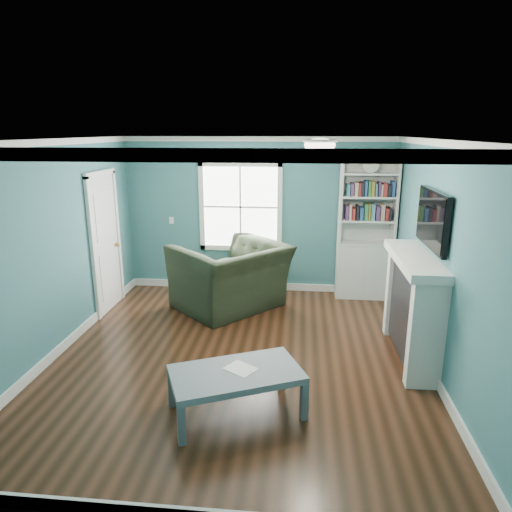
{
  "coord_description": "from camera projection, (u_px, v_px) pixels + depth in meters",
  "views": [
    {
      "loc": [
        0.71,
        -5.05,
        2.7
      ],
      "look_at": [
        0.17,
        0.4,
        1.18
      ],
      "focal_mm": 32.0,
      "sensor_mm": 36.0,
      "label": 1
    }
  ],
  "objects": [
    {
      "name": "trim",
      "position": [
        238.0,
        260.0,
        5.3
      ],
      "size": [
        4.5,
        5.0,
        2.6
      ],
      "color": "white",
      "rests_on": "ground"
    },
    {
      "name": "window",
      "position": [
        240.0,
        207.0,
        7.66
      ],
      "size": [
        1.4,
        0.06,
        1.5
      ],
      "color": "white",
      "rests_on": "room_walls"
    },
    {
      "name": "bookshelf",
      "position": [
        365.0,
        243.0,
        7.42
      ],
      "size": [
        0.9,
        0.35,
        2.31
      ],
      "color": "silver",
      "rests_on": "ground"
    },
    {
      "name": "ceiling_fixture",
      "position": [
        320.0,
        144.0,
        4.96
      ],
      "size": [
        0.38,
        0.38,
        0.15
      ],
      "color": "white",
      "rests_on": "room_walls"
    },
    {
      "name": "recliner",
      "position": [
        231.0,
        266.0,
        7.02
      ],
      "size": [
        1.79,
        1.82,
        1.35
      ],
      "primitive_type": "imported",
      "rotation": [
        0.0,
        0.0,
        -2.32
      ],
      "color": "black",
      "rests_on": "ground"
    },
    {
      "name": "floor",
      "position": [
        239.0,
        356.0,
        5.63
      ],
      "size": [
        5.0,
        5.0,
        0.0
      ],
      "primitive_type": "plane",
      "color": "black",
      "rests_on": "ground"
    },
    {
      "name": "coffee_table",
      "position": [
        236.0,
        377.0,
        4.41
      ],
      "size": [
        1.41,
        1.12,
        0.45
      ],
      "rotation": [
        0.0,
        0.0,
        0.42
      ],
      "color": "#4B535B",
      "rests_on": "ground"
    },
    {
      "name": "paper_sheet",
      "position": [
        241.0,
        369.0,
        4.44
      ],
      "size": [
        0.36,
        0.34,
        0.0
      ],
      "primitive_type": "cube",
      "rotation": [
        0.0,
        0.0,
        0.99
      ],
      "color": "white",
      "rests_on": "coffee_table"
    },
    {
      "name": "door",
      "position": [
        106.0,
        241.0,
        6.9
      ],
      "size": [
        0.12,
        0.98,
        2.17
      ],
      "color": "silver",
      "rests_on": "ground"
    },
    {
      "name": "fireplace",
      "position": [
        413.0,
        308.0,
        5.46
      ],
      "size": [
        0.44,
        1.58,
        1.3
      ],
      "color": "black",
      "rests_on": "ground"
    },
    {
      "name": "room_walls",
      "position": [
        238.0,
        231.0,
        5.21
      ],
      "size": [
        5.0,
        5.0,
        5.0
      ],
      "color": "#38707F",
      "rests_on": "ground"
    },
    {
      "name": "light_switch",
      "position": [
        171.0,
        220.0,
        7.84
      ],
      "size": [
        0.08,
        0.01,
        0.12
      ],
      "primitive_type": "cube",
      "color": "white",
      "rests_on": "room_walls"
    },
    {
      "name": "tv",
      "position": [
        433.0,
        219.0,
        5.15
      ],
      "size": [
        0.06,
        1.1,
        0.65
      ],
      "primitive_type": "cube",
      "color": "black",
      "rests_on": "fireplace"
    }
  ]
}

